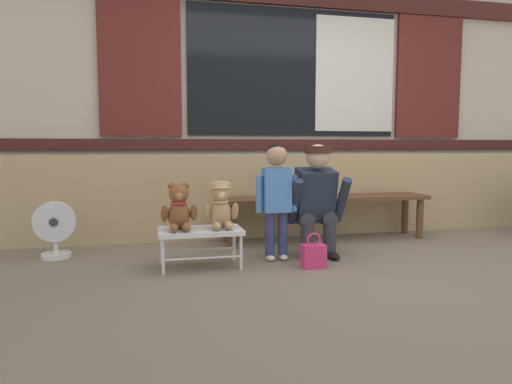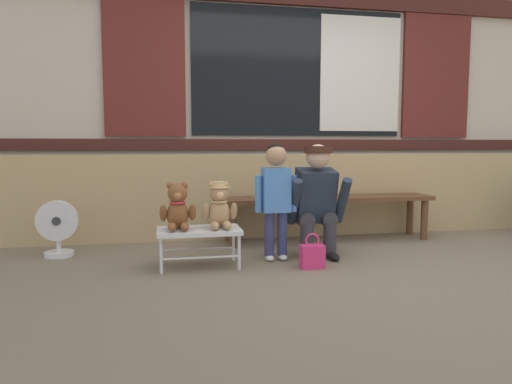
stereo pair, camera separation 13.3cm
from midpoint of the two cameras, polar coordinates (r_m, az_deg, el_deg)
ground_plane at (r=3.75m, az=12.18°, el=-8.96°), size 60.00×60.00×0.00m
brick_low_wall at (r=4.98m, az=5.29°, el=-0.26°), size 7.92×0.25×0.85m
shop_facade at (r=5.49m, az=3.70°, el=13.19°), size 8.09×0.26×3.28m
wooden_bench_long at (r=4.67m, az=7.60°, el=-1.33°), size 2.10×0.40×0.44m
small_display_bench at (r=3.64m, az=-7.86°, el=-5.00°), size 0.64×0.36×0.30m
teddy_bear_plain at (r=3.60m, az=-10.44°, el=-1.98°), size 0.28×0.26×0.36m
teddy_bear_with_hat at (r=3.63m, az=-5.39°, el=-1.71°), size 0.28×0.27×0.36m
child_standing at (r=3.79m, az=1.51°, el=0.45°), size 0.35×0.18×0.96m
adult_crouching at (r=3.99m, az=6.46°, el=-0.95°), size 0.50×0.49×0.95m
handbag_on_ground at (r=3.65m, az=6.00°, el=-7.69°), size 0.18×0.11×0.27m
floor_fan at (r=4.27m, az=-24.18°, el=-4.26°), size 0.34×0.24×0.48m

